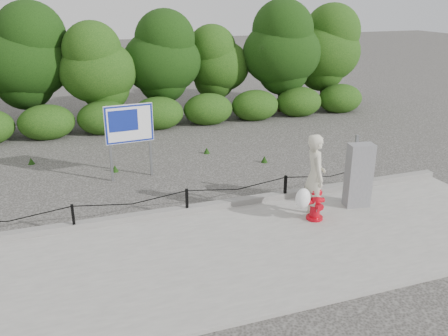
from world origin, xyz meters
TOP-DOWN VIEW (x-y plane):
  - ground at (0.00, 0.00)m, footprint 90.00×90.00m
  - sidewalk at (0.00, -2.00)m, footprint 14.00×4.00m
  - curb at (0.00, 0.05)m, footprint 14.00×0.22m
  - chain_barrier at (0.00, 0.00)m, footprint 10.06×0.06m
  - treeline at (0.46, 8.93)m, footprint 20.57×3.70m
  - fire_hydrant at (2.62, -1.26)m, footprint 0.42×0.42m
  - pedestrian at (2.63, -1.10)m, footprint 0.84×0.80m
  - utility_cabinet at (3.92, -0.93)m, footprint 0.63×0.46m
  - advertising_sign at (-0.80, 2.81)m, footprint 1.31×0.19m

SIDE VIEW (x-z plane):
  - ground at x=0.00m, z-range 0.00..0.00m
  - sidewalk at x=0.00m, z-range 0.00..0.08m
  - curb at x=0.00m, z-range 0.08..0.22m
  - chain_barrier at x=0.00m, z-range 0.16..0.76m
  - fire_hydrant at x=2.62m, z-range 0.06..0.86m
  - utility_cabinet at x=3.92m, z-range 0.00..1.69m
  - pedestrian at x=2.63m, z-range 0.05..1.99m
  - advertising_sign at x=-0.80m, z-range 0.43..2.52m
  - treeline at x=0.46m, z-range 0.27..4.80m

